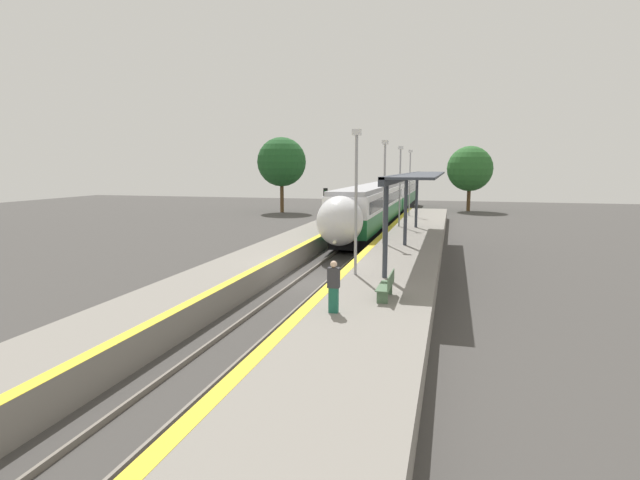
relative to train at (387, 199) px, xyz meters
name	(u,v)px	position (x,y,z in m)	size (l,w,h in m)	color
ground_plane	(312,283)	(0.00, -27.72, -2.25)	(120.00, 120.00, 0.00)	#423F3D
rail_left	(297,280)	(-0.72, -27.72, -2.18)	(0.08, 90.00, 0.15)	slate
rail_right	(326,282)	(0.72, -27.72, -2.18)	(0.08, 90.00, 0.15)	slate
train	(387,199)	(0.00, 0.00, 0.00)	(2.82, 46.70, 3.93)	black
platform_right	(392,277)	(3.77, -27.72, -1.74)	(4.04, 64.00, 1.02)	gray
platform_left	(248,269)	(-3.21, -27.72, -1.74)	(2.93, 64.00, 1.02)	gray
platform_bench	(387,285)	(4.27, -33.40, -0.76)	(0.44, 1.65, 0.89)	#4C6B4C
person_waiting	(334,286)	(2.89, -35.42, -0.41)	(0.36, 0.22, 1.61)	#1E604C
railway_signal	(325,209)	(-2.56, -14.96, 0.16)	(0.28, 0.28, 3.91)	#59595E
lamppost_near	(356,193)	(2.50, -29.86, 2.11)	(0.36, 0.20, 5.91)	#9E9EA3
lamppost_mid	(384,186)	(2.50, -21.21, 2.11)	(0.36, 0.20, 5.91)	#9E9EA3
lamppost_far	(400,181)	(2.50, -12.57, 2.11)	(0.36, 0.20, 5.91)	#9E9EA3
lamppost_farthest	(410,179)	(2.50, -3.93, 2.11)	(0.36, 0.20, 5.91)	#9E9EA3
station_canopy	(417,178)	(4.34, -21.47, 2.57)	(2.02, 20.37, 4.06)	#333842
background_tree_left	(282,162)	(-13.47, 6.81, 3.72)	(5.79, 5.79, 8.88)	brown
background_tree_right	(470,169)	(8.21, 14.13, 2.92)	(5.47, 5.47, 7.92)	brown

